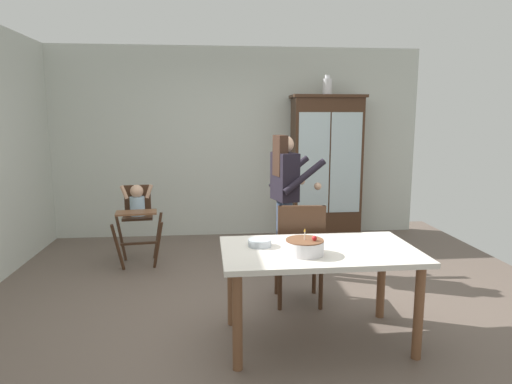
% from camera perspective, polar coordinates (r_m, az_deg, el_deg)
% --- Properties ---
extents(ground_plane, '(6.24, 6.24, 0.00)m').
position_cam_1_polar(ground_plane, '(4.24, -0.35, -14.38)').
color(ground_plane, '#66564C').
extents(wall_back, '(5.32, 0.06, 2.70)m').
position_cam_1_polar(wall_back, '(6.51, -2.47, 6.27)').
color(wall_back, silver).
rests_on(wall_back, ground_plane).
extents(china_cabinet, '(1.02, 0.48, 2.03)m').
position_cam_1_polar(china_cabinet, '(6.47, 8.90, 3.20)').
color(china_cabinet, '#422819').
rests_on(china_cabinet, ground_plane).
extents(ceramic_vase, '(0.13, 0.13, 0.27)m').
position_cam_1_polar(ceramic_vase, '(6.45, 9.07, 13.18)').
color(ceramic_vase, white).
rests_on(ceramic_vase, china_cabinet).
extents(high_chair_with_toddler, '(0.64, 0.73, 0.95)m').
position_cam_1_polar(high_chair_with_toddler, '(5.38, -14.89, -2.22)').
color(high_chair_with_toddler, '#422819').
rests_on(high_chair_with_toddler, ground_plane).
extents(adult_person, '(0.59, 0.58, 1.53)m').
position_cam_1_polar(adult_person, '(4.90, 3.76, 0.69)').
color(adult_person, '#3D4C6B').
rests_on(adult_person, ground_plane).
extents(dining_table, '(1.48, 0.89, 0.74)m').
position_cam_1_polar(dining_table, '(3.46, 8.01, -8.72)').
color(dining_table, silver).
rests_on(dining_table, ground_plane).
extents(birthday_cake, '(0.28, 0.28, 0.19)m').
position_cam_1_polar(birthday_cake, '(3.27, 6.22, -6.96)').
color(birthday_cake, white).
rests_on(birthday_cake, dining_table).
extents(serving_bowl, '(0.18, 0.18, 0.05)m').
position_cam_1_polar(serving_bowl, '(3.45, 0.43, -6.48)').
color(serving_bowl, '#B2BCC6').
rests_on(serving_bowl, dining_table).
extents(dining_chair_far_side, '(0.47, 0.47, 0.96)m').
position_cam_1_polar(dining_chair_far_side, '(4.09, 5.61, -7.05)').
color(dining_chair_far_side, '#422819').
rests_on(dining_chair_far_side, ground_plane).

